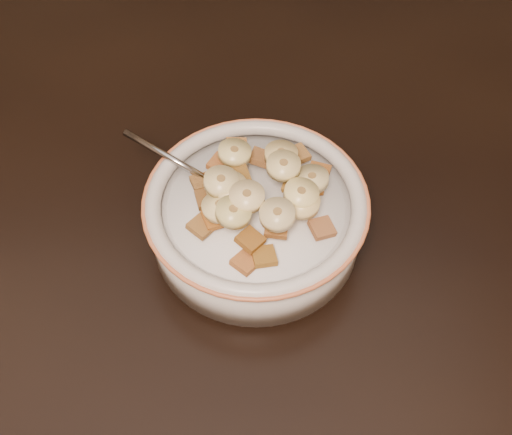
{
  "coord_description": "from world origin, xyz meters",
  "views": [
    {
      "loc": [
        0.26,
        -0.42,
        1.26
      ],
      "look_at": [
        0.27,
        -0.06,
        0.78
      ],
      "focal_mm": 45.0,
      "sensor_mm": 36.0,
      "label": 1
    }
  ],
  "objects_px": {
    "cereal_bowl": "(256,221)",
    "spoon": "(226,190)",
    "chair": "(173,0)",
    "table": "(4,202)"
  },
  "relations": [
    {
      "from": "chair",
      "to": "spoon",
      "type": "distance_m",
      "value": 0.81
    },
    {
      "from": "chair",
      "to": "spoon",
      "type": "bearing_deg",
      "value": -63.7
    },
    {
      "from": "spoon",
      "to": "table",
      "type": "bearing_deg",
      "value": -70.52
    },
    {
      "from": "cereal_bowl",
      "to": "spoon",
      "type": "height_order",
      "value": "spoon"
    },
    {
      "from": "chair",
      "to": "table",
      "type": "bearing_deg",
      "value": -82.47
    },
    {
      "from": "chair",
      "to": "spoon",
      "type": "relative_size",
      "value": 20.59
    },
    {
      "from": "cereal_bowl",
      "to": "spoon",
      "type": "distance_m",
      "value": 0.04
    },
    {
      "from": "table",
      "to": "spoon",
      "type": "xyz_separation_m",
      "value": [
        0.24,
        -0.04,
        0.07
      ]
    },
    {
      "from": "table",
      "to": "chair",
      "type": "relative_size",
      "value": 1.43
    },
    {
      "from": "table",
      "to": "chair",
      "type": "height_order",
      "value": "chair"
    }
  ]
}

